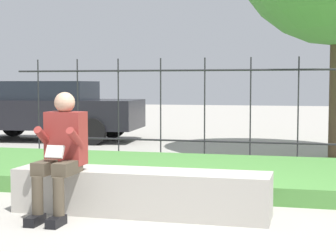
{
  "coord_description": "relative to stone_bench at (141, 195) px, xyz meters",
  "views": [
    {
      "loc": [
        1.39,
        -5.44,
        1.33
      ],
      "look_at": [
        -0.48,
        1.84,
        0.77
      ],
      "focal_mm": 60.0,
      "sensor_mm": 36.0,
      "label": 1
    }
  ],
  "objects": [
    {
      "name": "ground_plane",
      "position": [
        0.3,
        0.0,
        -0.2
      ],
      "size": [
        60.0,
        60.0,
        0.0
      ],
      "primitive_type": "plane",
      "color": "#A8A399"
    },
    {
      "name": "stone_bench",
      "position": [
        0.0,
        0.0,
        0.0
      ],
      "size": [
        2.65,
        0.55,
        0.46
      ],
      "color": "#ADA89E",
      "rests_on": "ground_plane"
    },
    {
      "name": "person_seated_reader",
      "position": [
        -0.73,
        -0.31,
        0.48
      ],
      "size": [
        0.42,
        0.73,
        1.26
      ],
      "color": "black",
      "rests_on": "ground_plane"
    },
    {
      "name": "grass_berm",
      "position": [
        0.3,
        2.1,
        -0.1
      ],
      "size": [
        9.8,
        2.8,
        0.2
      ],
      "color": "#4C893D",
      "rests_on": "ground_plane"
    },
    {
      "name": "iron_fence",
      "position": [
        0.3,
        4.0,
        0.74
      ],
      "size": [
        7.8,
        0.03,
        1.79
      ],
      "color": "#232326",
      "rests_on": "ground_plane"
    },
    {
      "name": "car_parked_left",
      "position": [
        -4.39,
        6.76,
        0.54
      ],
      "size": [
        4.41,
        2.17,
        1.4
      ],
      "rotation": [
        0.0,
        0.0,
        0.08
      ],
      "color": "black",
      "rests_on": "ground_plane"
    }
  ]
}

